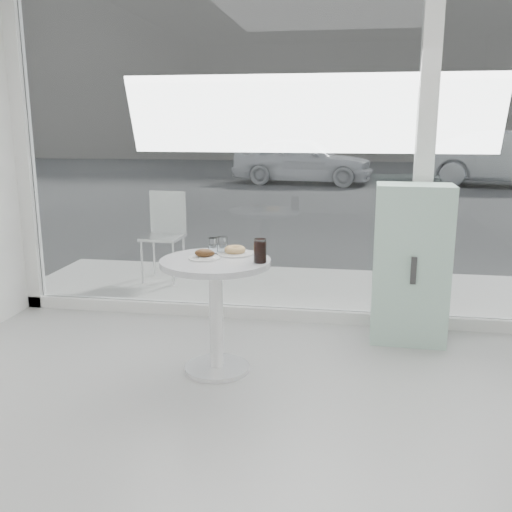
% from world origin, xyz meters
% --- Properties ---
extents(storefront, '(5.00, 0.14, 3.00)m').
position_xyz_m(storefront, '(0.07, 3.00, 1.71)').
color(storefront, white).
rests_on(storefront, ground).
extents(main_table, '(0.72, 0.72, 0.77)m').
position_xyz_m(main_table, '(-0.50, 1.90, 0.55)').
color(main_table, white).
rests_on(main_table, ground).
extents(patio_deck, '(5.60, 1.60, 0.05)m').
position_xyz_m(patio_deck, '(0.00, 3.80, 0.03)').
color(patio_deck, silver).
rests_on(patio_deck, ground).
extents(street, '(40.00, 24.00, 0.00)m').
position_xyz_m(street, '(0.00, 16.00, -0.00)').
color(street, '#313131').
rests_on(street, ground).
extents(far_building, '(40.00, 2.00, 8.00)m').
position_xyz_m(far_building, '(0.00, 25.00, 4.00)').
color(far_building, gray).
rests_on(far_building, ground).
extents(mint_cabinet, '(0.56, 0.40, 1.20)m').
position_xyz_m(mint_cabinet, '(0.82, 2.69, 0.60)').
color(mint_cabinet, '#9CC7B0').
rests_on(mint_cabinet, ground).
extents(patio_chair, '(0.40, 0.40, 0.90)m').
position_xyz_m(patio_chair, '(-1.52, 3.94, 0.56)').
color(patio_chair, white).
rests_on(patio_chair, patio_deck).
extents(car_white, '(3.96, 2.00, 1.29)m').
position_xyz_m(car_white, '(-0.97, 14.24, 0.65)').
color(car_white, white).
rests_on(car_white, street).
extents(car_silver, '(4.63, 2.68, 1.44)m').
position_xyz_m(car_silver, '(4.42, 14.22, 0.72)').
color(car_silver, '#A5A8AD').
rests_on(car_silver, street).
extents(plate_fritter, '(0.21, 0.21, 0.07)m').
position_xyz_m(plate_fritter, '(-0.57, 1.90, 0.80)').
color(plate_fritter, silver).
rests_on(plate_fritter, main_table).
extents(plate_donut, '(0.24, 0.24, 0.06)m').
position_xyz_m(plate_donut, '(-0.40, 2.06, 0.79)').
color(plate_donut, silver).
rests_on(plate_donut, main_table).
extents(water_tumbler_a, '(0.07, 0.07, 0.11)m').
position_xyz_m(water_tumbler_a, '(-0.56, 2.07, 0.82)').
color(water_tumbler_a, white).
rests_on(water_tumbler_a, main_table).
extents(water_tumbler_b, '(0.07, 0.07, 0.12)m').
position_xyz_m(water_tumbler_b, '(-0.49, 2.08, 0.82)').
color(water_tumbler_b, white).
rests_on(water_tumbler_b, main_table).
extents(cola_glass, '(0.08, 0.08, 0.15)m').
position_xyz_m(cola_glass, '(-0.20, 1.86, 0.84)').
color(cola_glass, white).
rests_on(cola_glass, main_table).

